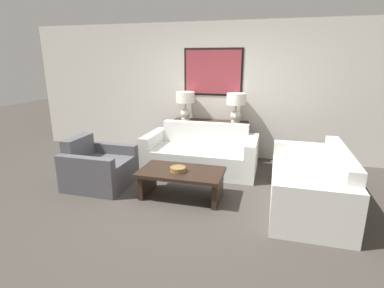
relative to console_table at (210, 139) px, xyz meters
The scene contains 10 objects.
ground_plane 2.18m from the console_table, 90.00° to the right, with size 20.00×20.00×0.00m, color #3D3833.
back_wall 0.99m from the console_table, 90.00° to the left, with size 7.98×0.12×2.65m.
console_table is the anchor object (origin of this frame).
table_lamp_left 0.91m from the console_table, behind, with size 0.37×0.37×0.56m.
table_lamp_right 0.91m from the console_table, ahead, with size 0.37×0.37×0.56m.
couch_by_back_wall 0.73m from the console_table, 90.00° to the right, with size 1.98×0.94×0.81m.
couch_by_side 2.44m from the console_table, 43.13° to the right, with size 0.94×1.98×0.81m.
coffee_table 1.92m from the console_table, 89.92° to the right, with size 1.20×0.67×0.41m.
decorative_bowl 1.97m from the console_table, 90.91° to the right, with size 0.22×0.22×0.07m.
armchair_near_back_wall 2.32m from the console_table, 127.16° to the right, with size 0.91×0.89×0.77m.
Camera 1 is at (1.22, -3.60, 1.94)m, focal length 28.00 mm.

